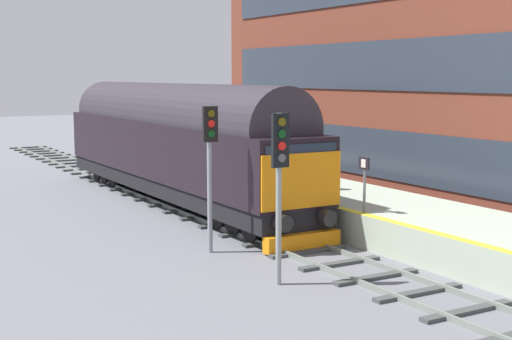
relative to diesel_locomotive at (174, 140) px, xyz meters
name	(u,v)px	position (x,y,z in m)	size (l,w,h in m)	color
ground_plane	(223,221)	(0.00, -4.09, -2.48)	(140.00, 140.00, 0.00)	slate
track_main	(223,219)	(0.00, -4.09, -2.43)	(2.50, 60.00, 0.15)	gray
station_platform	(309,198)	(3.60, -4.09, -1.98)	(4.00, 44.00, 1.01)	#A8B7A0
station_building	(498,21)	(9.53, -7.27, 4.45)	(4.60, 32.27, 13.86)	brown
diesel_locomotive	(174,140)	(0.00, 0.00, 0.00)	(2.74, 18.37, 4.68)	black
signal_post_near	(280,173)	(-2.35, -11.56, 0.21)	(0.44, 0.22, 4.11)	gray
signal_post_mid	(210,159)	(-2.35, -7.88, 0.19)	(0.44, 0.22, 4.14)	gray
platform_number_sign	(364,175)	(1.86, -9.46, -0.38)	(0.10, 0.44, 1.63)	slate
waiting_passenger	(317,161)	(3.18, -5.18, -0.49)	(0.38, 0.51, 1.64)	#282834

